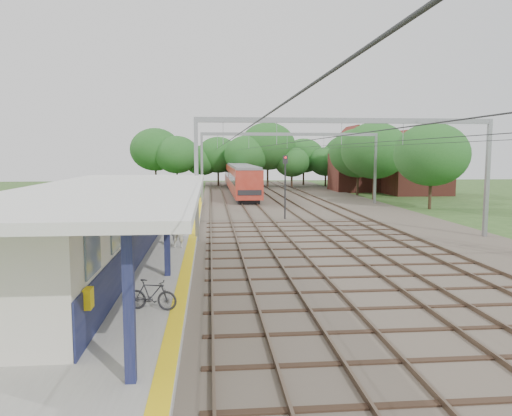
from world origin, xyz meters
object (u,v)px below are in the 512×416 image
train (239,177)px  signal_post (285,178)px  person (178,228)px  bicycle (152,295)px

train → signal_post: (1.85, -27.04, 1.18)m
person → bicycle: bearing=100.8°
person → bicycle: 9.93m
bicycle → signal_post: signal_post is taller
bicycle → train: 49.55m
bicycle → signal_post: size_ratio=0.32×
person → signal_post: signal_post is taller
person → train: bearing=-86.1°
train → signal_post: size_ratio=6.95×
bicycle → person: bearing=13.2°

